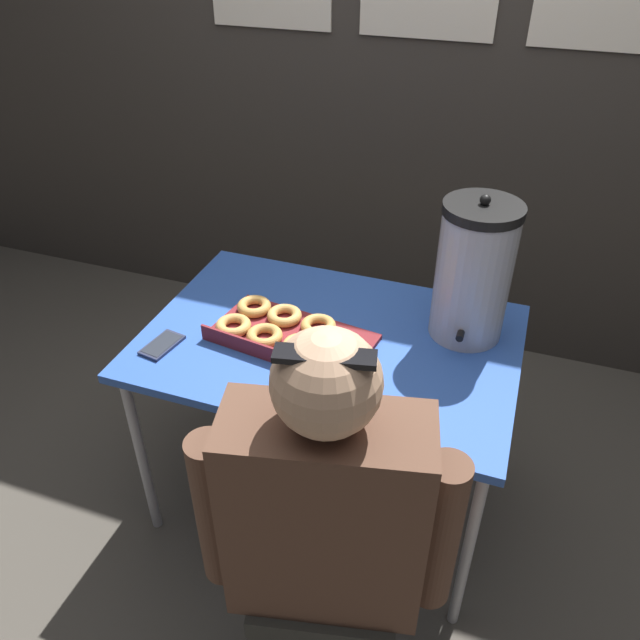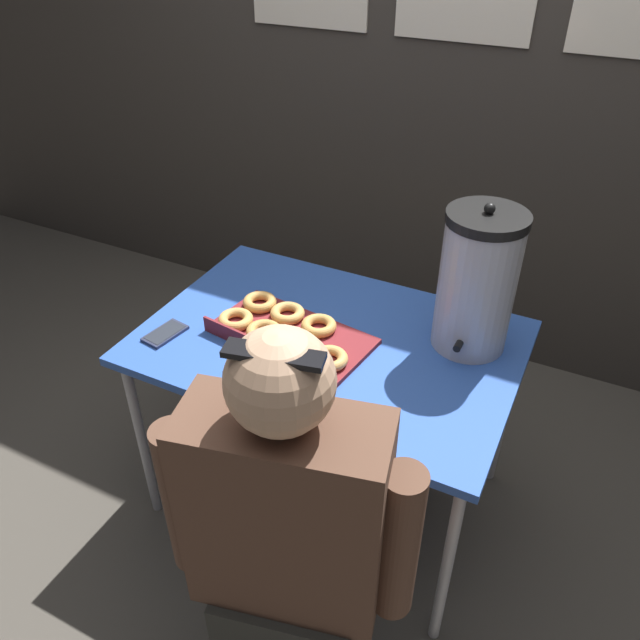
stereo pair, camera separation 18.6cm
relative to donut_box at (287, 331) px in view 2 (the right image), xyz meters
name	(u,v)px [view 2 (the right image)]	position (x,y,z in m)	size (l,w,h in m)	color
ground_plane	(328,491)	(0.12, 0.05, -0.72)	(12.00, 12.00, 0.00)	#4C473F
back_wall	(460,69)	(0.12, 1.20, 0.52)	(6.00, 0.11, 2.47)	#38332D
folding_table	(329,352)	(0.12, 0.05, -0.07)	(1.12, 0.77, 0.70)	#2D56B2
donut_box	(287,331)	(0.00, 0.00, 0.00)	(0.51, 0.32, 0.05)	maroon
coffee_urn	(477,282)	(0.50, 0.22, 0.19)	(0.22, 0.25, 0.45)	#B7B7BC
cell_phone	(165,333)	(-0.34, -0.16, -0.02)	(0.09, 0.14, 0.01)	#2D334C
person_seated	(288,558)	(0.33, -0.59, -0.15)	(0.56, 0.30, 1.21)	#33332D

